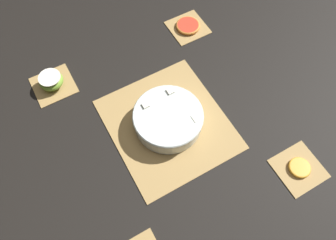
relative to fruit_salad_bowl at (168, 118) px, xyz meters
name	(u,v)px	position (x,y,z in m)	size (l,w,h in m)	color
ground_plane	(168,124)	(0.00, 0.00, -0.04)	(6.00, 6.00, 0.00)	black
bamboo_mat_center	(168,124)	(0.00, 0.00, -0.04)	(0.43, 0.39, 0.01)	#A8844C
coaster_mat_near_left	(54,85)	(-0.35, -0.29, -0.04)	(0.15, 0.15, 0.01)	#A8844C
coaster_mat_far_left	(188,27)	(-0.35, 0.29, -0.04)	(0.15, 0.15, 0.01)	#A8844C
coaster_mat_far_right	(299,168)	(0.35, 0.29, -0.04)	(0.15, 0.15, 0.01)	#A8844C
fruit_salad_bowl	(168,118)	(0.00, 0.00, 0.00)	(0.24, 0.24, 0.07)	silver
apple_half	(51,81)	(-0.35, -0.29, -0.01)	(0.09, 0.09, 0.05)	#7FAD38
orange_slice_whole	(300,168)	(0.35, 0.29, -0.03)	(0.07, 0.07, 0.01)	orange
grapefruit_slice	(188,26)	(-0.35, 0.29, -0.03)	(0.10, 0.10, 0.01)	red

